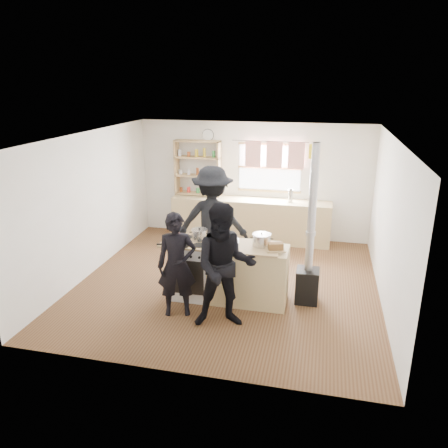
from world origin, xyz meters
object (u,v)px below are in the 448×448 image
Objects in this scene: person_near_left at (177,265)px; person_near_right at (225,267)px; person_far at (213,221)px; skillet_greens at (179,243)px; stockpot_counter at (262,240)px; thermos at (290,196)px; stockpot_stove at (200,235)px; cooking_island at (229,272)px; flue_heater at (309,264)px; bread_board at (276,247)px; roast_tray at (227,242)px.

person_near_right is (0.75, -0.14, 0.11)m from person_near_left.
person_far is (0.13, 1.56, 0.19)m from person_near_left.
skillet_greens is 1.48× the size of stockpot_counter.
stockpot_stove is at bearing -113.90° from thermos.
cooking_island is 0.75m from stockpot_stove.
flue_heater reaches higher than thermos.
person_near_right reaches higher than skillet_greens.
stockpot_counter is at bearing 6.65° from cooking_island.
flue_heater is (1.71, 0.11, -0.38)m from stockpot_stove.
skillet_greens is 1.46m from bread_board.
person_near_left is 0.80× the size of person_far.
flue_heater is 1.90m from person_far.
person_near_right reaches higher than stockpot_stove.
cooking_island is 6.97× the size of stockpot_counter.
bread_board is at bearing -149.33° from flue_heater.
stockpot_counter reaches higher than bread_board.
cooking_island is at bearing 113.93° from person_far.
person_near_right is (0.10, -0.76, 0.43)m from cooking_island.
person_far is (-1.72, 0.75, 0.33)m from flue_heater.
skillet_greens is (-1.43, -2.97, -0.07)m from thermos.
stockpot_stove is at bearing 86.29° from person_far.
person_near_left reaches higher than bread_board.
stockpot_counter is at bearing -94.29° from thermos.
person_near_right reaches higher than roast_tray.
roast_tray is 0.75m from bread_board.
stockpot_counter is 0.11× the size of flue_heater.
thermos is at bearing 50.92° from person_near_left.
stockpot_stove is at bearing 171.74° from bread_board.
skillet_greens is at bearing 74.47° from person_far.
person_far is at bearing 139.74° from bread_board.
person_near_right is (0.60, -0.84, -0.12)m from stockpot_stove.
flue_heater reaches higher than person_far.
skillet_greens is 0.45m from person_near_left.
thermos reaches higher than roast_tray.
thermos is at bearing 101.33° from flue_heater.
bread_board is at bearing 4.34° from skillet_greens.
cooking_island is 1.19m from person_far.
person_near_right is 1.81m from person_far.
thermos is at bearing 75.54° from roast_tray.
bread_board reaches higher than roast_tray.
person_near_left is (-0.62, -0.60, -0.19)m from roast_tray.
stockpot_stove is 0.89× the size of stockpot_counter.
flue_heater is (0.72, 0.14, -0.38)m from stockpot_counter.
thermos is 0.68× the size of roast_tray.
thermos is 0.13× the size of cooking_island.
cooking_island is 0.87m from person_near_right.
flue_heater is at bearing 9.59° from roast_tray.
thermos is 2.91m from cooking_island.
person_near_right is (0.84, -0.55, -0.06)m from skillet_greens.
stockpot_counter is 0.16× the size of person_near_right.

